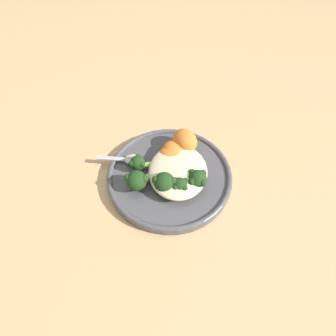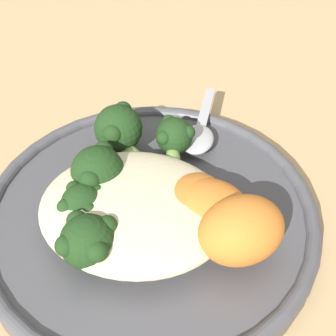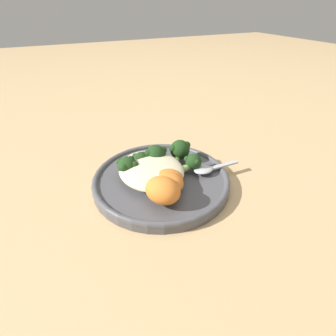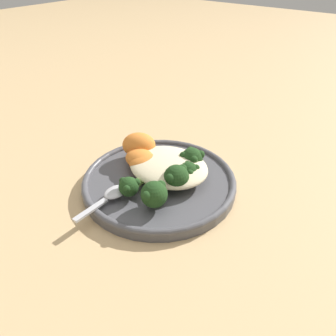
{
  "view_description": "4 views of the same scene",
  "coord_description": "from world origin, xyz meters",
  "px_view_note": "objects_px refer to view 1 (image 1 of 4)",
  "views": [
    {
      "loc": [
        0.34,
        0.03,
        0.46
      ],
      "look_at": [
        0.02,
        0.0,
        0.05
      ],
      "focal_mm": 28.0,
      "sensor_mm": 36.0,
      "label": 1
    },
    {
      "loc": [
        -0.06,
        0.24,
        0.29
      ],
      "look_at": [
        -0.01,
        -0.0,
        0.06
      ],
      "focal_mm": 50.0,
      "sensor_mm": 36.0,
      "label": 2
    },
    {
      "loc": [
        -0.37,
        0.18,
        0.31
      ],
      "look_at": [
        0.0,
        -0.01,
        0.04
      ],
      "focal_mm": 28.0,
      "sensor_mm": 36.0,
      "label": 3
    },
    {
      "loc": [
        0.3,
        -0.34,
        0.35
      ],
      "look_at": [
        0.02,
        0.01,
        0.04
      ],
      "focal_mm": 35.0,
      "sensor_mm": 36.0,
      "label": 4
    }
  ],
  "objects_px": {
    "broccoli_stalk_3": "(178,182)",
    "sweet_potato_chunk_0": "(172,156)",
    "broccoli_stalk_4": "(191,176)",
    "broccoli_stalk_1": "(141,178)",
    "sweet_potato_chunk_2": "(185,141)",
    "quinoa_mound": "(178,171)",
    "sweet_potato_chunk_1": "(173,151)",
    "broccoli_stalk_0": "(147,163)",
    "broccoli_stalk_2": "(165,178)",
    "spoon": "(129,159)",
    "plate": "(169,175)"
  },
  "relations": [
    {
      "from": "quinoa_mound",
      "to": "sweet_potato_chunk_1",
      "type": "distance_m",
      "value": 0.05
    },
    {
      "from": "broccoli_stalk_1",
      "to": "sweet_potato_chunk_2",
      "type": "height_order",
      "value": "sweet_potato_chunk_2"
    },
    {
      "from": "broccoli_stalk_4",
      "to": "spoon",
      "type": "relative_size",
      "value": 1.03
    },
    {
      "from": "broccoli_stalk_3",
      "to": "broccoli_stalk_1",
      "type": "bearing_deg",
      "value": -112.01
    },
    {
      "from": "sweet_potato_chunk_0",
      "to": "sweet_potato_chunk_1",
      "type": "bearing_deg",
      "value": 168.84
    },
    {
      "from": "plate",
      "to": "broccoli_stalk_2",
      "type": "distance_m",
      "value": 0.04
    },
    {
      "from": "broccoli_stalk_0",
      "to": "sweet_potato_chunk_0",
      "type": "height_order",
      "value": "broccoli_stalk_0"
    },
    {
      "from": "plate",
      "to": "broccoli_stalk_0",
      "type": "relative_size",
      "value": 2.28
    },
    {
      "from": "plate",
      "to": "sweet_potato_chunk_0",
      "type": "relative_size",
      "value": 4.64
    },
    {
      "from": "sweet_potato_chunk_1",
      "to": "broccoli_stalk_2",
      "type": "bearing_deg",
      "value": -7.87
    },
    {
      "from": "quinoa_mound",
      "to": "broccoli_stalk_3",
      "type": "bearing_deg",
      "value": 3.45
    },
    {
      "from": "broccoli_stalk_3",
      "to": "sweet_potato_chunk_1",
      "type": "height_order",
      "value": "broccoli_stalk_3"
    },
    {
      "from": "broccoli_stalk_1",
      "to": "spoon",
      "type": "bearing_deg",
      "value": -101.98
    },
    {
      "from": "broccoli_stalk_2",
      "to": "spoon",
      "type": "bearing_deg",
      "value": -117.05
    },
    {
      "from": "quinoa_mound",
      "to": "sweet_potato_chunk_2",
      "type": "xyz_separation_m",
      "value": [
        -0.08,
        0.01,
        0.01
      ]
    },
    {
      "from": "broccoli_stalk_3",
      "to": "sweet_potato_chunk_0",
      "type": "distance_m",
      "value": 0.07
    },
    {
      "from": "broccoli_stalk_0",
      "to": "broccoli_stalk_3",
      "type": "bearing_deg",
      "value": 138.83
    },
    {
      "from": "broccoli_stalk_3",
      "to": "broccoli_stalk_4",
      "type": "relative_size",
      "value": 0.82
    },
    {
      "from": "broccoli_stalk_0",
      "to": "sweet_potato_chunk_0",
      "type": "distance_m",
      "value": 0.06
    },
    {
      "from": "broccoli_stalk_3",
      "to": "broccoli_stalk_4",
      "type": "xyz_separation_m",
      "value": [
        -0.01,
        0.03,
        0.0
      ]
    },
    {
      "from": "plate",
      "to": "quinoa_mound",
      "type": "height_order",
      "value": "quinoa_mound"
    },
    {
      "from": "broccoli_stalk_2",
      "to": "sweet_potato_chunk_2",
      "type": "distance_m",
      "value": 0.11
    },
    {
      "from": "sweet_potato_chunk_1",
      "to": "sweet_potato_chunk_2",
      "type": "bearing_deg",
      "value": 136.87
    },
    {
      "from": "broccoli_stalk_4",
      "to": "sweet_potato_chunk_2",
      "type": "bearing_deg",
      "value": 137.74
    },
    {
      "from": "quinoa_mound",
      "to": "sweet_potato_chunk_0",
      "type": "bearing_deg",
      "value": -157.85
    },
    {
      "from": "broccoli_stalk_0",
      "to": "sweet_potato_chunk_1",
      "type": "distance_m",
      "value": 0.06
    },
    {
      "from": "quinoa_mound",
      "to": "broccoli_stalk_0",
      "type": "bearing_deg",
      "value": -103.01
    },
    {
      "from": "broccoli_stalk_3",
      "to": "quinoa_mound",
      "type": "bearing_deg",
      "value": 161.45
    },
    {
      "from": "broccoli_stalk_3",
      "to": "sweet_potato_chunk_1",
      "type": "distance_m",
      "value": 0.08
    },
    {
      "from": "sweet_potato_chunk_2",
      "to": "spoon",
      "type": "bearing_deg",
      "value": -68.43
    },
    {
      "from": "broccoli_stalk_3",
      "to": "broccoli_stalk_4",
      "type": "height_order",
      "value": "broccoli_stalk_4"
    },
    {
      "from": "spoon",
      "to": "sweet_potato_chunk_1",
      "type": "bearing_deg",
      "value": -166.94
    },
    {
      "from": "quinoa_mound",
      "to": "broccoli_stalk_1",
      "type": "bearing_deg",
      "value": -69.29
    },
    {
      "from": "broccoli_stalk_0",
      "to": "broccoli_stalk_4",
      "type": "distance_m",
      "value": 0.1
    },
    {
      "from": "sweet_potato_chunk_2",
      "to": "broccoli_stalk_4",
      "type": "bearing_deg",
      "value": 9.76
    },
    {
      "from": "sweet_potato_chunk_1",
      "to": "sweet_potato_chunk_2",
      "type": "height_order",
      "value": "sweet_potato_chunk_2"
    },
    {
      "from": "broccoli_stalk_4",
      "to": "sweet_potato_chunk_0",
      "type": "xyz_separation_m",
      "value": [
        -0.05,
        -0.04,
        -0.0
      ]
    },
    {
      "from": "quinoa_mound",
      "to": "broccoli_stalk_2",
      "type": "bearing_deg",
      "value": -44.9
    },
    {
      "from": "broccoli_stalk_3",
      "to": "broccoli_stalk_0",
      "type": "bearing_deg",
      "value": -144.1
    },
    {
      "from": "quinoa_mound",
      "to": "sweet_potato_chunk_2",
      "type": "distance_m",
      "value": 0.08
    },
    {
      "from": "broccoli_stalk_1",
      "to": "sweet_potato_chunk_1",
      "type": "relative_size",
      "value": 1.69
    },
    {
      "from": "sweet_potato_chunk_1",
      "to": "spoon",
      "type": "xyz_separation_m",
      "value": [
        0.02,
        -0.09,
        -0.01
      ]
    },
    {
      "from": "broccoli_stalk_2",
      "to": "broccoli_stalk_3",
      "type": "relative_size",
      "value": 1.26
    },
    {
      "from": "quinoa_mound",
      "to": "broccoli_stalk_0",
      "type": "relative_size",
      "value": 1.22
    },
    {
      "from": "plate",
      "to": "sweet_potato_chunk_0",
      "type": "xyz_separation_m",
      "value": [
        -0.03,
        0.0,
        0.03
      ]
    },
    {
      "from": "plate",
      "to": "sweet_potato_chunk_1",
      "type": "distance_m",
      "value": 0.05
    },
    {
      "from": "broccoli_stalk_2",
      "to": "sweet_potato_chunk_0",
      "type": "height_order",
      "value": "broccoli_stalk_2"
    },
    {
      "from": "quinoa_mound",
      "to": "broccoli_stalk_1",
      "type": "xyz_separation_m",
      "value": [
        0.03,
        -0.07,
        0.0
      ]
    },
    {
      "from": "plate",
      "to": "broccoli_stalk_3",
      "type": "relative_size",
      "value": 3.09
    },
    {
      "from": "broccoli_stalk_1",
      "to": "broccoli_stalk_2",
      "type": "relative_size",
      "value": 0.93
    }
  ]
}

